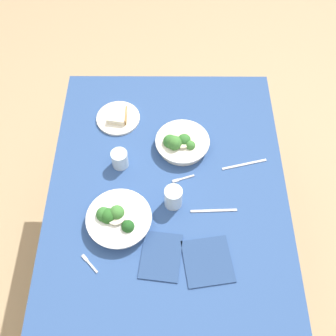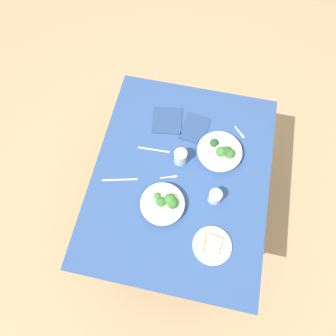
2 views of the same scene
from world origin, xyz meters
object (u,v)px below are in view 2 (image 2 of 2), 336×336
at_px(table_knife_right, 154,150).
at_px(napkin_folded_upper, 167,120).
at_px(broccoli_bowl_far, 220,152).
at_px(bread_side_plate, 212,245).
at_px(broccoli_bowl_near, 164,204).
at_px(water_glass_side, 180,157).
at_px(napkin_folded_lower, 195,128).
at_px(fork_by_far_bowl, 240,133).
at_px(fork_by_near_bowl, 170,177).
at_px(water_glass_center, 215,197).
at_px(table_knife_left, 120,180).

height_order(table_knife_right, napkin_folded_upper, napkin_folded_upper).
distance_m(broccoli_bowl_far, bread_side_plate, 0.54).
bearing_deg(broccoli_bowl_near, water_glass_side, 173.01).
distance_m(table_knife_right, napkin_folded_lower, 0.29).
bearing_deg(fork_by_far_bowl, fork_by_near_bowl, -86.96).
height_order(water_glass_center, table_knife_left, water_glass_center).
bearing_deg(broccoli_bowl_far, table_knife_right, -82.22).
height_order(bread_side_plate, napkin_folded_lower, bread_side_plate).
relative_size(broccoli_bowl_near, bread_side_plate, 1.18).
bearing_deg(table_knife_left, table_knife_right, 42.89).
height_order(water_glass_side, fork_by_far_bowl, water_glass_side).
relative_size(water_glass_side, napkin_folded_upper, 0.52).
distance_m(broccoli_bowl_far, table_knife_left, 0.60).
height_order(broccoli_bowl_far, broccoli_bowl_near, broccoli_bowl_near).
relative_size(napkin_folded_upper, napkin_folded_lower, 0.97).
relative_size(table_knife_right, napkin_folded_upper, 1.02).
bearing_deg(water_glass_side, table_knife_left, -58.58).
bearing_deg(table_knife_right, fork_by_far_bowl, 22.38).
bearing_deg(broccoli_bowl_far, fork_by_near_bowl, -51.82).
height_order(table_knife_left, table_knife_right, same).
distance_m(fork_by_far_bowl, napkin_folded_upper, 0.45).
relative_size(broccoli_bowl_far, broccoli_bowl_near, 1.08).
xyz_separation_m(table_knife_left, napkin_folded_lower, (-0.42, 0.36, 0.00)).
distance_m(water_glass_side, napkin_folded_lower, 0.24).
xyz_separation_m(broccoli_bowl_near, fork_by_far_bowl, (-0.54, 0.35, -0.03)).
bearing_deg(fork_by_near_bowl, water_glass_side, 52.48).
bearing_deg(table_knife_right, broccoli_bowl_near, -70.09).
xyz_separation_m(water_glass_center, napkin_folded_upper, (-0.44, -0.36, -0.04)).
xyz_separation_m(broccoli_bowl_far, water_glass_center, (0.28, 0.01, 0.01)).
bearing_deg(napkin_folded_lower, bread_side_plate, 17.25).
relative_size(water_glass_center, table_knife_right, 0.43).
height_order(bread_side_plate, water_glass_center, water_glass_center).
distance_m(bread_side_plate, table_knife_right, 0.64).
bearing_deg(broccoli_bowl_far, napkin_folded_lower, -129.36).
distance_m(table_knife_left, napkin_folded_lower, 0.55).
bearing_deg(napkin_folded_upper, broccoli_bowl_near, 10.16).
bearing_deg(water_glass_center, napkin_folded_lower, -156.54).
xyz_separation_m(broccoli_bowl_far, fork_by_far_bowl, (-0.17, 0.10, -0.03)).
bearing_deg(table_knife_right, napkin_folded_lower, 40.21).
distance_m(broccoli_bowl_far, table_knife_right, 0.39).
bearing_deg(water_glass_side, water_glass_center, 50.31).
distance_m(broccoli_bowl_near, fork_by_near_bowl, 0.17).
height_order(water_glass_center, water_glass_side, water_glass_side).
relative_size(broccoli_bowl_near, napkin_folded_upper, 1.29).
bearing_deg(bread_side_plate, water_glass_center, -173.88).
bearing_deg(fork_by_far_bowl, napkin_folded_upper, -132.14).
height_order(fork_by_far_bowl, fork_by_near_bowl, same).
xyz_separation_m(broccoli_bowl_far, table_knife_left, (0.28, -0.53, -0.03)).
distance_m(bread_side_plate, fork_by_far_bowl, 0.71).
xyz_separation_m(bread_side_plate, table_knife_right, (-0.48, -0.42, -0.01)).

